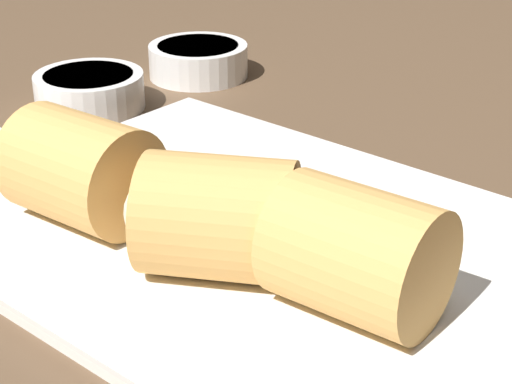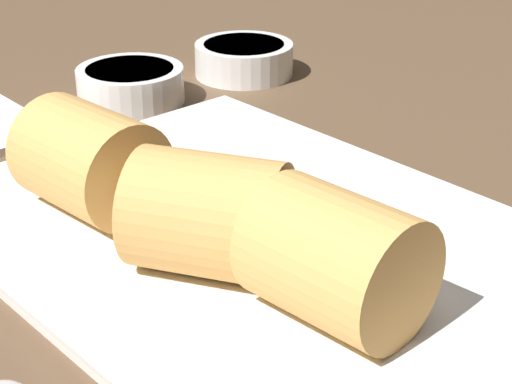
{
  "view_description": "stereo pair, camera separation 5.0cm",
  "coord_description": "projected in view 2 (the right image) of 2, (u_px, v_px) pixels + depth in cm",
  "views": [
    {
      "loc": [
        26.86,
        -30.85,
        25.39
      ],
      "look_at": [
        1.1,
        -0.8,
        5.88
      ],
      "focal_mm": 60.0,
      "sensor_mm": 36.0,
      "label": 1
    },
    {
      "loc": [
        30.45,
        -27.35,
        25.39
      ],
      "look_at": [
        1.1,
        -0.8,
        5.88
      ],
      "focal_mm": 60.0,
      "sensor_mm": 36.0,
      "label": 2
    }
  ],
  "objects": [
    {
      "name": "serving_plate",
      "position": [
        256.0,
        245.0,
        0.46
      ],
      "size": [
        34.8,
        25.13,
        1.5
      ],
      "color": "white",
      "rests_on": "table_surface"
    },
    {
      "name": "dipping_bowl_far",
      "position": [
        244.0,
        58.0,
        0.73
      ],
      "size": [
        8.36,
        8.36,
        2.75
      ],
      "color": "white",
      "rests_on": "table_surface"
    },
    {
      "name": "roll_front_right",
      "position": [
        85.0,
        158.0,
        0.46
      ],
      "size": [
        8.4,
        6.47,
        5.96
      ],
      "color": "#DBA356",
      "rests_on": "serving_plate"
    },
    {
      "name": "dipping_bowl_near",
      "position": [
        130.0,
        84.0,
        0.67
      ],
      "size": [
        8.36,
        8.36,
        2.75
      ],
      "color": "white",
      "rests_on": "table_surface"
    },
    {
      "name": "roll_back_left",
      "position": [
        199.0,
        213.0,
        0.41
      ],
      "size": [
        9.18,
        8.74,
        5.96
      ],
      "color": "#DBA356",
      "rests_on": "serving_plate"
    },
    {
      "name": "roll_front_left",
      "position": [
        328.0,
        255.0,
        0.37
      ],
      "size": [
        8.38,
        6.4,
        5.96
      ],
      "color": "#DBA356",
      "rests_on": "serving_plate"
    },
    {
      "name": "table_surface",
      "position": [
        253.0,
        260.0,
        0.47
      ],
      "size": [
        180.0,
        140.0,
        2.0
      ],
      "color": "brown",
      "rests_on": "ground"
    }
  ]
}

